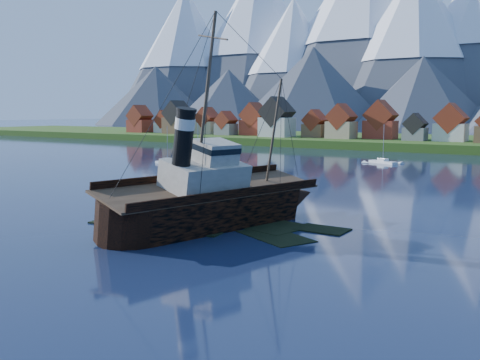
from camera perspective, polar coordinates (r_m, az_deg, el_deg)
The scene contains 9 objects.
ground at distance 67.83m, azimuth -4.68°, elevation -4.58°, with size 1400.00×1400.00×0.00m, color #16203E.
shoal at distance 68.55m, azimuth -2.40°, elevation -4.73°, with size 31.71×21.24×1.14m.
shore_bank at distance 226.46m, azimuth 22.79°, elevation 3.26°, with size 600.00×80.00×3.20m, color #244513.
seawall at distance 189.30m, azimuth 20.68°, elevation 2.66°, with size 600.00×2.50×2.00m, color #3F3D38.
town at distance 217.51m, azimuth 13.40°, elevation 5.86°, with size 250.96×16.69×17.30m.
tugboat_wreck at distance 66.30m, azimuth -2.39°, elevation -1.93°, with size 7.75×33.38×26.45m.
sailboat_a at distance 120.72m, azimuth -4.47°, elevation 0.82°, with size 2.88×9.78×11.81m.
sailboat_b at distance 147.44m, azimuth -7.72°, elevation 1.96°, with size 3.02×7.44×10.50m.
sailboat_c at distance 148.88m, azimuth 14.99°, elevation 1.82°, with size 8.59×5.56×10.95m.
Camera 1 is at (40.84, -52.30, 14.04)m, focal length 40.00 mm.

